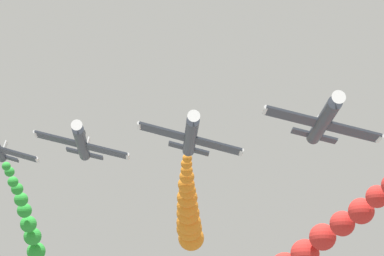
% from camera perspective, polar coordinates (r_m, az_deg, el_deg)
% --- Properties ---
extents(smoke_trail_left_inner, '(14.23, 30.68, 10.40)m').
position_cam_1_polar(smoke_trail_left_inner, '(84.17, 8.26, -7.70)').
color(smoke_trail_left_inner, red).
extents(airplane_right_inner, '(9.37, 10.35, 3.15)m').
position_cam_1_polar(airplane_right_inner, '(67.05, 8.80, 0.51)').
color(airplane_right_inner, '#333842').
extents(airplane_left_outer, '(9.34, 10.35, 3.20)m').
position_cam_1_polar(airplane_left_outer, '(73.75, -0.08, -0.50)').
color(airplane_left_outer, '#333842').
extents(smoke_trail_left_outer, '(3.46, 22.16, 5.97)m').
position_cam_1_polar(smoke_trail_left_outer, '(94.65, -0.22, -5.96)').
color(smoke_trail_left_outer, orange).
extents(airplane_right_outer, '(9.38, 10.35, 3.12)m').
position_cam_1_polar(airplane_right_outer, '(82.65, -7.39, -0.94)').
color(airplane_right_outer, '#333842').
extents(smoke_trail_trailing, '(3.49, 23.20, 9.98)m').
position_cam_1_polar(smoke_trail_trailing, '(112.32, -10.67, -7.15)').
color(smoke_trail_trailing, green).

